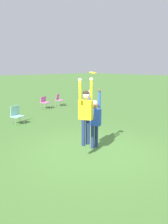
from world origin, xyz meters
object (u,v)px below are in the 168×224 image
person_jumping (86,111)px  person_defending (95,118)px  frisbee (93,73)px  camping_chair_0 (59,99)px  camping_chair_5 (16,114)px  camping_chair_2 (45,101)px

person_jumping → person_defending: person_jumping is taller
person_defending → frisbee: (-0.34, -0.23, 1.51)m
camping_chair_0 → camping_chair_5: camping_chair_5 is taller
person_jumping → camping_chair_0: size_ratio=2.42×
camping_chair_0 → person_jumping: bearing=27.0°
camping_chair_0 → camping_chair_5: bearing=-2.1°
person_defending → camping_chair_5: bearing=160.0°
person_jumping → camping_chair_2: bearing=-50.1°
camping_chair_5 → camping_chair_2: bearing=-157.9°
camping_chair_0 → person_defending: bearing=30.2°
frisbee → camping_chair_0: (4.35, 7.59, -2.07)m
person_jumping → frisbee: bearing=-98.4°
frisbee → camping_chair_5: size_ratio=0.26×
person_jumping → camping_chair_2: 8.44m
person_defending → camping_chair_2: 7.78m
person_defending → camping_chair_0: bearing=126.3°
camping_chair_2 → camping_chair_5: size_ratio=0.89×
camping_chair_2 → camping_chair_5: 3.99m
person_jumping → camping_chair_2: (3.53, 7.61, -0.99)m
person_jumping → person_defending: size_ratio=1.01×
person_defending → camping_chair_0: person_defending is taller
person_jumping → camping_chair_5: 5.33m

